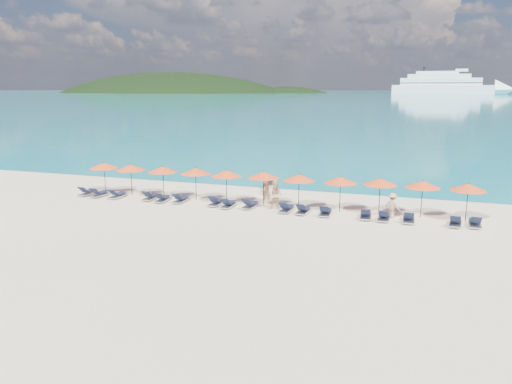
% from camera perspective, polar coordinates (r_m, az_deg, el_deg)
% --- Properties ---
extents(ground, '(1400.00, 1400.00, 0.00)m').
position_cam_1_polar(ground, '(28.84, -1.95, -3.50)').
color(ground, beige).
extents(sea, '(1600.00, 1300.00, 0.01)m').
position_cam_1_polar(sea, '(686.06, 18.53, 10.73)').
color(sea, '#1FA9B2').
rests_on(sea, ground).
extents(headland_main, '(374.00, 242.00, 126.50)m').
position_cam_1_polar(headland_main, '(646.89, -9.74, 7.75)').
color(headland_main, black).
rests_on(headland_main, ground).
extents(headland_small, '(162.00, 126.00, 85.50)m').
position_cam_1_polar(headland_small, '(608.89, 3.79, 7.93)').
color(headland_small, black).
rests_on(headland_small, ground).
extents(cruise_ship, '(119.75, 24.16, 33.14)m').
position_cam_1_polar(cruise_ship, '(562.02, 21.59, 11.25)').
color(cruise_ship, white).
rests_on(cruise_ship, ground).
extents(jetski, '(1.70, 2.70, 0.90)m').
position_cam_1_polar(jetski, '(37.29, 1.61, 0.65)').
color(jetski, white).
rests_on(jetski, ground).
extents(beachgoer_a, '(0.78, 0.70, 1.79)m').
position_cam_1_polar(beachgoer_a, '(33.11, 1.24, 0.12)').
color(beachgoer_a, tan).
rests_on(beachgoer_a, ground).
extents(beachgoer_b, '(0.95, 0.61, 1.86)m').
position_cam_1_polar(beachgoer_b, '(31.60, 2.27, -0.39)').
color(beachgoer_b, tan).
rests_on(beachgoer_b, ground).
extents(beachgoer_c, '(1.08, 0.85, 1.51)m').
position_cam_1_polar(beachgoer_c, '(30.76, 15.32, -1.49)').
color(beachgoer_c, tan).
rests_on(beachgoer_c, ground).
extents(umbrella_0, '(2.10, 2.10, 2.28)m').
position_cam_1_polar(umbrella_0, '(38.20, -16.98, 2.91)').
color(umbrella_0, black).
rests_on(umbrella_0, ground).
extents(umbrella_1, '(2.10, 2.10, 2.28)m').
position_cam_1_polar(umbrella_1, '(36.78, -14.12, 2.73)').
color(umbrella_1, black).
rests_on(umbrella_1, ground).
extents(umbrella_2, '(2.10, 2.10, 2.28)m').
position_cam_1_polar(umbrella_2, '(35.44, -10.60, 2.55)').
color(umbrella_2, black).
rests_on(umbrella_2, ground).
extents(umbrella_3, '(2.10, 2.10, 2.28)m').
position_cam_1_polar(umbrella_3, '(34.43, -6.92, 2.40)').
color(umbrella_3, black).
rests_on(umbrella_3, ground).
extents(umbrella_4, '(2.10, 2.10, 2.28)m').
position_cam_1_polar(umbrella_4, '(33.29, -3.40, 2.14)').
color(umbrella_4, black).
rests_on(umbrella_4, ground).
extents(umbrella_5, '(2.10, 2.10, 2.28)m').
position_cam_1_polar(umbrella_5, '(32.65, 0.87, 1.96)').
color(umbrella_5, black).
rests_on(umbrella_5, ground).
extents(umbrella_6, '(2.10, 2.10, 2.28)m').
position_cam_1_polar(umbrella_6, '(31.79, 4.94, 1.65)').
color(umbrella_6, black).
rests_on(umbrella_6, ground).
extents(umbrella_7, '(2.10, 2.10, 2.28)m').
position_cam_1_polar(umbrella_7, '(31.35, 9.65, 1.37)').
color(umbrella_7, black).
rests_on(umbrella_7, ground).
extents(umbrella_8, '(2.10, 2.10, 2.28)m').
position_cam_1_polar(umbrella_8, '(31.23, 14.02, 1.14)').
color(umbrella_8, black).
rests_on(umbrella_8, ground).
extents(umbrella_9, '(2.10, 2.10, 2.28)m').
position_cam_1_polar(umbrella_9, '(31.12, 18.52, 0.84)').
color(umbrella_9, black).
rests_on(umbrella_9, ground).
extents(umbrella_10, '(2.10, 2.10, 2.28)m').
position_cam_1_polar(umbrella_10, '(31.15, 23.10, 0.51)').
color(umbrella_10, black).
rests_on(umbrella_10, ground).
extents(lounger_0, '(0.68, 1.72, 0.66)m').
position_cam_1_polar(lounger_0, '(37.89, -18.69, -0.02)').
color(lounger_0, silver).
rests_on(lounger_0, ground).
extents(lounger_1, '(0.64, 1.71, 0.66)m').
position_cam_1_polar(lounger_1, '(37.13, -17.43, -0.17)').
color(lounger_1, silver).
rests_on(lounger_1, ground).
extents(lounger_2, '(0.68, 1.72, 0.66)m').
position_cam_1_polar(lounger_2, '(36.33, -15.57, -0.32)').
color(lounger_2, silver).
rests_on(lounger_2, ground).
extents(lounger_3, '(0.70, 1.73, 0.66)m').
position_cam_1_polar(lounger_3, '(35.22, -11.95, -0.51)').
color(lounger_3, silver).
rests_on(lounger_3, ground).
extents(lounger_4, '(0.77, 1.75, 0.66)m').
position_cam_1_polar(lounger_4, '(34.47, -10.62, -0.73)').
color(lounger_4, silver).
rests_on(lounger_4, ground).
extents(lounger_5, '(0.62, 1.70, 0.66)m').
position_cam_1_polar(lounger_5, '(34.06, -8.59, -0.81)').
color(lounger_5, silver).
rests_on(lounger_5, ground).
extents(lounger_6, '(0.65, 1.71, 0.66)m').
position_cam_1_polar(lounger_6, '(32.96, -4.57, -1.14)').
color(lounger_6, silver).
rests_on(lounger_6, ground).
extents(lounger_7, '(0.65, 1.71, 0.66)m').
position_cam_1_polar(lounger_7, '(32.33, -3.18, -1.38)').
color(lounger_7, silver).
rests_on(lounger_7, ground).
extents(lounger_8, '(0.76, 1.75, 0.66)m').
position_cam_1_polar(lounger_8, '(32.11, -0.67, -1.45)').
color(lounger_8, silver).
rests_on(lounger_8, ground).
extents(lounger_9, '(0.69, 1.72, 0.66)m').
position_cam_1_polar(lounger_9, '(31.22, 3.49, -1.87)').
color(lounger_9, silver).
rests_on(lounger_9, ground).
extents(lounger_10, '(0.67, 1.72, 0.66)m').
position_cam_1_polar(lounger_10, '(30.88, 5.41, -2.06)').
color(lounger_10, silver).
rests_on(lounger_10, ground).
extents(lounger_11, '(0.72, 1.73, 0.66)m').
position_cam_1_polar(lounger_11, '(30.58, 7.93, -2.26)').
color(lounger_11, silver).
rests_on(lounger_11, ground).
extents(lounger_12, '(0.78, 1.75, 0.66)m').
position_cam_1_polar(lounger_12, '(30.30, 12.42, -2.56)').
color(lounger_12, silver).
rests_on(lounger_12, ground).
extents(lounger_13, '(0.66, 1.72, 0.66)m').
position_cam_1_polar(lounger_13, '(30.14, 14.43, -2.74)').
color(lounger_13, silver).
rests_on(lounger_13, ground).
extents(lounger_14, '(0.70, 1.73, 0.66)m').
position_cam_1_polar(lounger_14, '(30.15, 17.05, -2.89)').
color(lounger_14, silver).
rests_on(lounger_14, ground).
extents(lounger_15, '(0.76, 1.75, 0.66)m').
position_cam_1_polar(lounger_15, '(30.22, 21.83, -3.19)').
color(lounger_15, silver).
rests_on(lounger_15, ground).
extents(lounger_16, '(0.64, 1.71, 0.66)m').
position_cam_1_polar(lounger_16, '(30.46, 23.75, -3.23)').
color(lounger_16, silver).
rests_on(lounger_16, ground).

